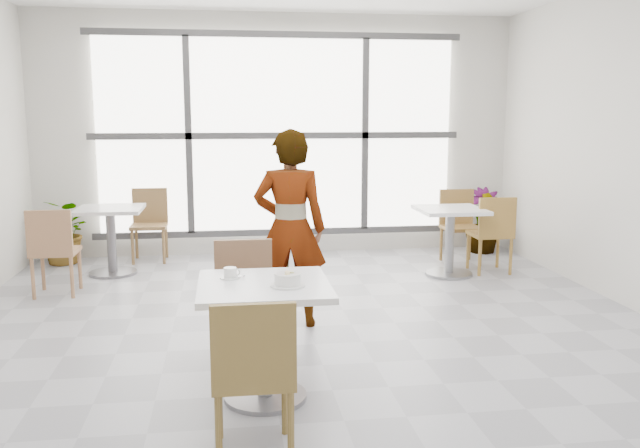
{
  "coord_description": "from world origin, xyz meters",
  "views": [
    {
      "loc": [
        -0.65,
        -4.88,
        1.78
      ],
      "look_at": [
        0.0,
        -0.3,
        1.0
      ],
      "focal_mm": 37.18,
      "sensor_mm": 36.0,
      "label": 1
    }
  ],
  "objects": [
    {
      "name": "bg_chair_left_near",
      "position": [
        -2.34,
        1.72,
        0.5
      ],
      "size": [
        0.42,
        0.42,
        0.87
      ],
      "rotation": [
        0.0,
        0.0,
        3.14
      ],
      "color": "#A2724E",
      "rests_on": "ground"
    },
    {
      "name": "oatmeal_bowl",
      "position": [
        -0.3,
        -1.04,
        0.79
      ],
      "size": [
        0.21,
        0.21,
        0.09
      ],
      "color": "white",
      "rests_on": "main_table"
    },
    {
      "name": "chair_near",
      "position": [
        -0.54,
        -1.68,
        0.5
      ],
      "size": [
        0.42,
        0.42,
        0.87
      ],
      "rotation": [
        0.0,
        0.0,
        3.14
      ],
      "color": "olive",
      "rests_on": "ground"
    },
    {
      "name": "chair_far",
      "position": [
        -0.54,
        -0.24,
        0.5
      ],
      "size": [
        0.42,
        0.42,
        0.87
      ],
      "color": "brown",
      "rests_on": "ground"
    },
    {
      "name": "person",
      "position": [
        -0.14,
        0.52,
        0.83
      ],
      "size": [
        0.65,
        0.47,
        1.65
      ],
      "primitive_type": "imported",
      "rotation": [
        0.0,
        0.0,
        3.0
      ],
      "color": "black",
      "rests_on": "ground"
    },
    {
      "name": "bg_chair_right_near",
      "position": [
        2.27,
        2.02,
        0.5
      ],
      "size": [
        0.42,
        0.42,
        0.87
      ],
      "rotation": [
        0.0,
        0.0,
        3.14
      ],
      "color": "#A27635",
      "rests_on": "ground"
    },
    {
      "name": "coffee_cup",
      "position": [
        -0.64,
        -0.79,
        0.78
      ],
      "size": [
        0.16,
        0.13,
        0.07
      ],
      "color": "white",
      "rests_on": "main_table"
    },
    {
      "name": "bg_table_left",
      "position": [
        -1.93,
        2.58,
        0.49
      ],
      "size": [
        0.7,
        0.7,
        0.75
      ],
      "color": "silver",
      "rests_on": "ground"
    },
    {
      "name": "floor",
      "position": [
        0.0,
        0.0,
        0.0
      ],
      "size": [
        7.0,
        7.0,
        0.0
      ],
      "primitive_type": "plane",
      "color": "#9E9EA5",
      "rests_on": "ground"
    },
    {
      "name": "bg_chair_left_far",
      "position": [
        -1.59,
        3.28,
        0.5
      ],
      "size": [
        0.42,
        0.42,
        0.87
      ],
      "color": "olive",
      "rests_on": "ground"
    },
    {
      "name": "window",
      "position": [
        0.0,
        3.44,
        1.5
      ],
      "size": [
        4.6,
        0.07,
        2.52
      ],
      "color": "white",
      "rests_on": "ground"
    },
    {
      "name": "main_table",
      "position": [
        -0.44,
        -0.94,
        0.52
      ],
      "size": [
        0.8,
        0.8,
        0.75
      ],
      "color": "white",
      "rests_on": "ground"
    },
    {
      "name": "plant_right",
      "position": [
        2.6,
        3.15,
        0.42
      ],
      "size": [
        0.48,
        0.48,
        0.83
      ],
      "primitive_type": "imported",
      "rotation": [
        0.0,
        0.0,
        0.04
      ],
      "color": "#4B7739",
      "rests_on": "ground"
    },
    {
      "name": "bg_table_right",
      "position": [
        1.77,
        2.01,
        0.49
      ],
      "size": [
        0.7,
        0.7,
        0.75
      ],
      "color": "white",
      "rests_on": "ground"
    },
    {
      "name": "plant_left",
      "position": [
        -2.57,
        3.2,
        0.39
      ],
      "size": [
        0.86,
        0.8,
        0.78
      ],
      "primitive_type": "imported",
      "rotation": [
        0.0,
        0.0,
        -0.32
      ],
      "color": "#478742",
      "rests_on": "ground"
    },
    {
      "name": "wall_back",
      "position": [
        0.0,
        3.5,
        1.5
      ],
      "size": [
        6.0,
        0.0,
        6.0
      ],
      "primitive_type": "plane",
      "rotation": [
        1.57,
        0.0,
        0.0
      ],
      "color": "silver",
      "rests_on": "ground"
    },
    {
      "name": "wall_front",
      "position": [
        0.0,
        -3.5,
        1.5
      ],
      "size": [
        6.0,
        0.0,
        6.0
      ],
      "primitive_type": "plane",
      "rotation": [
        -1.57,
        0.0,
        0.0
      ],
      "color": "silver",
      "rests_on": "ground"
    },
    {
      "name": "bg_chair_right_far",
      "position": [
        2.1,
        2.64,
        0.5
      ],
      "size": [
        0.42,
        0.42,
        0.87
      ],
      "color": "olive",
      "rests_on": "ground"
    }
  ]
}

